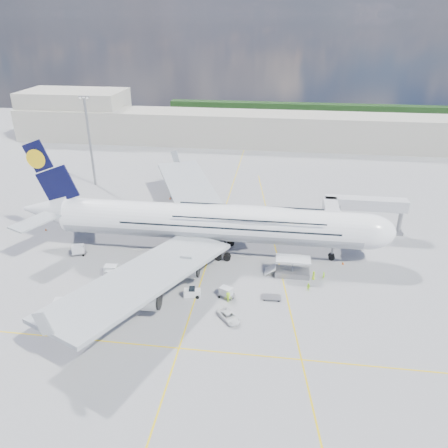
# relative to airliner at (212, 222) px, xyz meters

# --- Properties ---
(ground) EXTENTS (300.00, 300.00, 0.00)m
(ground) POSITION_rel_airliner_xyz_m (-0.26, -10.00, -6.87)
(ground) COLOR gray
(ground) RESTS_ON ground
(taxi_line_main) EXTENTS (0.25, 220.00, 0.01)m
(taxi_line_main) POSITION_rel_airliner_xyz_m (-0.26, -10.00, -6.86)
(taxi_line_main) COLOR #DEB90B
(taxi_line_main) RESTS_ON ground
(taxi_line_cross) EXTENTS (120.00, 0.25, 0.01)m
(taxi_line_cross) POSITION_rel_airliner_xyz_m (-0.26, -30.00, -6.86)
(taxi_line_cross) COLOR #DEB90B
(taxi_line_cross) RESTS_ON ground
(taxi_line_diag) EXTENTS (14.16, 99.06, 0.01)m
(taxi_line_diag) POSITION_rel_airliner_xyz_m (13.74, -0.00, -6.86)
(taxi_line_diag) COLOR #DEB90B
(taxi_line_diag) RESTS_ON ground
(airliner) EXTENTS (77.26, 79.15, 23.71)m
(airliner) POSITION_rel_airliner_xyz_m (0.00, 0.00, 0.00)
(airliner) COLOR white
(airliner) RESTS_ON ground
(jet_bridge) EXTENTS (18.80, 12.10, 8.50)m
(jet_bridge) POSITION_rel_airliner_xyz_m (29.55, 10.94, -0.02)
(jet_bridge) COLOR #B7B7BC
(jet_bridge) RESTS_ON ground
(cargo_loader) EXTENTS (8.53, 3.20, 3.67)m
(cargo_loader) POSITION_rel_airliner_xyz_m (16.56, -7.11, -5.62)
(cargo_loader) COLOR silver
(cargo_loader) RESTS_ON ground
(light_mast) EXTENTS (3.00, 0.70, 25.50)m
(light_mast) POSITION_rel_airliner_xyz_m (-40.26, 35.00, 6.34)
(light_mast) COLOR gray
(light_mast) RESTS_ON ground
(terminal) EXTENTS (180.00, 16.00, 12.00)m
(terminal) POSITION_rel_airliner_xyz_m (-0.26, 85.00, -0.87)
(terminal) COLOR #B2AD9E
(terminal) RESTS_ON ground
(hangar) EXTENTS (40.00, 22.00, 18.00)m
(hangar) POSITION_rel_airliner_xyz_m (-70.26, 90.00, 2.13)
(hangar) COLOR #B2AD9E
(hangar) RESTS_ON ground
(tree_line) EXTENTS (160.00, 6.00, 8.00)m
(tree_line) POSITION_rel_airliner_xyz_m (39.74, 130.00, -2.87)
(tree_line) COLOR #193814
(tree_line) RESTS_ON ground
(dolly_row_a) EXTENTS (3.30, 2.14, 1.94)m
(dolly_row_a) POSITION_rel_airliner_xyz_m (-22.19, -23.05, -5.83)
(dolly_row_a) COLOR gray
(dolly_row_a) RESTS_ON ground
(dolly_row_b) EXTENTS (3.31, 1.90, 2.03)m
(dolly_row_b) POSITION_rel_airliner_xyz_m (-17.74, -11.64, -5.77)
(dolly_row_b) COLOR gray
(dolly_row_b) RESTS_ON ground
(dolly_row_c) EXTENTS (2.83, 1.73, 1.70)m
(dolly_row_c) POSITION_rel_airliner_xyz_m (-17.35, -12.76, -5.95)
(dolly_row_c) COLOR gray
(dolly_row_c) RESTS_ON ground
(dolly_back) EXTENTS (3.69, 2.83, 2.08)m
(dolly_back) POSITION_rel_airliner_xyz_m (-27.44, -4.92, -5.75)
(dolly_back) COLOR gray
(dolly_back) RESTS_ON ground
(dolly_nose_far) EXTENTS (3.34, 2.68, 1.87)m
(dolly_nose_far) POSITION_rel_airliner_xyz_m (5.08, -15.86, -5.86)
(dolly_nose_far) COLOR gray
(dolly_nose_far) RESTS_ON ground
(dolly_nose_near) EXTENTS (3.34, 1.85, 0.48)m
(dolly_nose_near) POSITION_rel_airliner_xyz_m (13.08, -15.44, -6.50)
(dolly_nose_near) COLOR gray
(dolly_nose_near) RESTS_ON ground
(baggage_tug) EXTENTS (3.05, 1.68, 1.82)m
(baggage_tug) POSITION_rel_airliner_xyz_m (-0.91, -16.59, -6.06)
(baggage_tug) COLOR silver
(baggage_tug) RESTS_ON ground
(catering_truck_inner) EXTENTS (7.75, 4.64, 4.32)m
(catering_truck_inner) POSITION_rel_airliner_xyz_m (-9.84, 12.44, -4.83)
(catering_truck_inner) COLOR gray
(catering_truck_inner) RESTS_ON ground
(catering_truck_outer) EXTENTS (6.64, 5.01, 3.65)m
(catering_truck_outer) POSITION_rel_airliner_xyz_m (-12.88, 27.03, -5.17)
(catering_truck_outer) COLOR gray
(catering_truck_outer) RESTS_ON ground
(service_van) EXTENTS (4.69, 4.97, 1.30)m
(service_van) POSITION_rel_airliner_xyz_m (6.29, -22.23, -6.22)
(service_van) COLOR white
(service_van) RESTS_ON ground
(crew_nose) EXTENTS (0.65, 0.65, 1.53)m
(crew_nose) POSITION_rel_airliner_xyz_m (22.64, -7.71, -6.10)
(crew_nose) COLOR #A1EE19
(crew_nose) RESTS_ON ground
(crew_loader) EXTENTS (0.99, 0.95, 1.61)m
(crew_loader) POSITION_rel_airliner_xyz_m (19.59, -12.20, -6.06)
(crew_loader) COLOR #9CDF17
(crew_loader) RESTS_ON ground
(crew_wing) EXTENTS (0.60, 1.13, 1.83)m
(crew_wing) POSITION_rel_airliner_xyz_m (-11.25, -18.25, -5.95)
(crew_wing) COLOR #C6FF1A
(crew_wing) RESTS_ON ground
(crew_van) EXTENTS (0.73, 0.96, 1.76)m
(crew_van) POSITION_rel_airliner_xyz_m (20.71, -8.13, -5.99)
(crew_van) COLOR #BBF419
(crew_van) RESTS_ON ground
(crew_tug) EXTENTS (1.39, 0.98, 1.96)m
(crew_tug) POSITION_rel_airliner_xyz_m (5.63, -17.43, -5.89)
(crew_tug) COLOR #9FDF17
(crew_tug) RESTS_ON ground
(cone_nose) EXTENTS (0.46, 0.46, 0.59)m
(cone_nose) POSITION_rel_airliner_xyz_m (26.92, -1.71, -6.59)
(cone_nose) COLOR #E2550B
(cone_nose) RESTS_ON ground
(cone_wing_left_inner) EXTENTS (0.40, 0.40, 0.51)m
(cone_wing_left_inner) POSITION_rel_airliner_xyz_m (-8.95, 21.21, -6.62)
(cone_wing_left_inner) COLOR #E2550B
(cone_wing_left_inner) RESTS_ON ground
(cone_wing_left_outer) EXTENTS (0.47, 0.47, 0.60)m
(cone_wing_left_outer) POSITION_rel_airliner_xyz_m (-15.84, 27.11, -6.58)
(cone_wing_left_outer) COLOR #E2550B
(cone_wing_left_outer) RESTS_ON ground
(cone_wing_right_inner) EXTENTS (0.46, 0.46, 0.58)m
(cone_wing_right_inner) POSITION_rel_airliner_xyz_m (-8.30, -12.41, -6.59)
(cone_wing_right_inner) COLOR #E2550B
(cone_wing_right_inner) RESTS_ON ground
(cone_wing_right_outer) EXTENTS (0.41, 0.41, 0.52)m
(cone_wing_right_outer) POSITION_rel_airliner_xyz_m (-11.88, -24.16, -6.62)
(cone_wing_right_outer) COLOR #E2550B
(cone_wing_right_outer) RESTS_ON ground
(cone_tail) EXTENTS (0.45, 0.45, 0.57)m
(cone_tail) POSITION_rel_airliner_xyz_m (-39.80, 4.69, -6.59)
(cone_tail) COLOR #E2550B
(cone_tail) RESTS_ON ground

